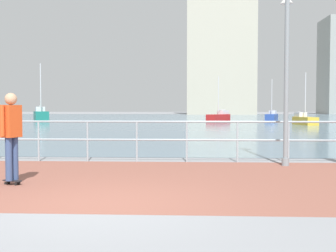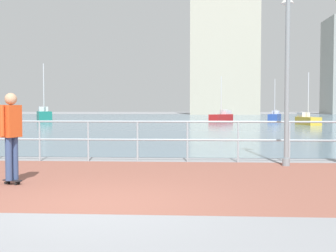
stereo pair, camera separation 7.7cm
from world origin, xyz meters
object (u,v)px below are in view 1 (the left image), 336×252
at_px(skateboarder, 11,129).
at_px(sailboat_white, 41,115).
at_px(lamppost, 286,55).
at_px(sailboat_navy, 304,120).
at_px(sailboat_gray, 272,116).
at_px(sailboat_yellow, 219,117).

relative_size(skateboarder, sailboat_white, 0.26).
distance_m(lamppost, sailboat_white, 45.00).
xyz_separation_m(skateboarder, sailboat_navy, (13.89, 29.30, -0.65)).
relative_size(lamppost, sailboat_white, 0.74).
height_order(sailboat_gray, sailboat_navy, sailboat_gray).
relative_size(lamppost, sailboat_navy, 1.12).
distance_m(skateboarder, sailboat_white, 45.37).
distance_m(lamppost, sailboat_gray, 40.51).
height_order(sailboat_white, sailboat_navy, sailboat_white).
bearing_deg(lamppost, sailboat_white, 117.91).
bearing_deg(sailboat_navy, skateboarder, -115.37).
bearing_deg(lamppost, sailboat_navy, 73.31).
bearing_deg(sailboat_navy, sailboat_gray, 90.67).
distance_m(sailboat_gray, sailboat_white, 28.73).
distance_m(sailboat_white, sailboat_navy, 31.90).
bearing_deg(sailboat_gray, sailboat_navy, -89.33).
relative_size(skateboarder, sailboat_gray, 0.36).
height_order(lamppost, skateboarder, lamppost).
bearing_deg(sailboat_gray, lamppost, -100.97).
relative_size(sailboat_yellow, sailboat_white, 0.72).
xyz_separation_m(sailboat_yellow, sailboat_navy, (6.86, -9.94, -0.04)).
bearing_deg(sailboat_yellow, sailboat_navy, -55.37).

